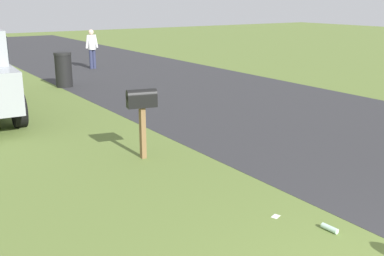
# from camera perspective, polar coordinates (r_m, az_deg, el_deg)

# --- Properties ---
(road_asphalt) EXTENTS (60.00, 6.88, 0.01)m
(road_asphalt) POSITION_cam_1_polar(r_m,az_deg,el_deg) (11.16, 14.50, 0.74)
(road_asphalt) COLOR #2D2D30
(road_asphalt) RESTS_ON ground
(mailbox) EXTENTS (0.31, 0.55, 1.26)m
(mailbox) POSITION_cam_1_polar(r_m,az_deg,el_deg) (8.15, -6.15, 3.03)
(mailbox) COLOR brown
(mailbox) RESTS_ON ground
(trash_bin) EXTENTS (0.56, 0.56, 1.11)m
(trash_bin) POSITION_cam_1_polar(r_m,az_deg,el_deg) (15.66, -15.43, 6.89)
(trash_bin) COLOR black
(trash_bin) RESTS_ON ground
(pedestrian) EXTENTS (0.30, 0.56, 1.57)m
(pedestrian) POSITION_cam_1_polar(r_m,az_deg,el_deg) (19.53, -12.14, 9.73)
(pedestrian) COLOR #2D3351
(pedestrian) RESTS_ON ground
(litter_wrapper_far_scatter) EXTENTS (0.12, 0.14, 0.01)m
(litter_wrapper_far_scatter) POSITION_cam_1_polar(r_m,az_deg,el_deg) (6.32, 10.19, -10.57)
(litter_wrapper_far_scatter) COLOR silver
(litter_wrapper_far_scatter) RESTS_ON ground
(litter_bottle_by_mailbox) EXTENTS (0.22, 0.08, 0.07)m
(litter_bottle_by_mailbox) POSITION_cam_1_polar(r_m,az_deg,el_deg) (6.10, 16.48, -11.68)
(litter_bottle_by_mailbox) COLOR #B2D8BF
(litter_bottle_by_mailbox) RESTS_ON ground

